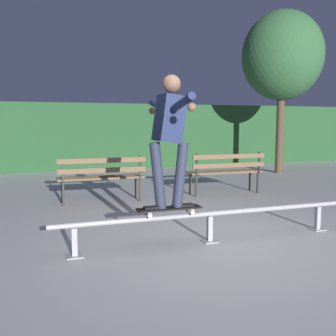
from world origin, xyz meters
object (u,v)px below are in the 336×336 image
object	(u,v)px
park_bench_leftmost	(102,174)
tree_far_right	(282,56)
park_bench_left_center	(226,169)
skateboard	(169,209)
grind_rail	(210,218)
skateboarder	(169,130)

from	to	relation	value
park_bench_leftmost	tree_far_right	xyz separation A→B (m)	(5.73, 2.63, 2.84)
park_bench_left_center	skateboard	bearing A→B (deg)	-128.59
park_bench_left_center	grind_rail	bearing A→B (deg)	-121.36
skateboard	park_bench_left_center	bearing A→B (deg)	51.41
skateboarder	tree_far_right	world-z (taller)	tree_far_right
skateboard	skateboarder	distance (m)	0.94
grind_rail	park_bench_left_center	size ratio (longest dim) A/B	2.42
grind_rail	park_bench_leftmost	bearing A→B (deg)	106.56
skateboard	grind_rail	bearing A→B (deg)	-0.00
skateboarder	park_bench_leftmost	size ratio (longest dim) A/B	0.97
grind_rail	skateboard	xyz separation A→B (m)	(-0.54, 0.00, 0.16)
park_bench_left_center	tree_far_right	size ratio (longest dim) A/B	0.34
grind_rail	park_bench_left_center	xyz separation A→B (m)	(1.73, 2.85, 0.24)
park_bench_leftmost	skateboarder	bearing A→B (deg)	-83.73
park_bench_leftmost	park_bench_left_center	size ratio (longest dim) A/B	1.00
tree_far_right	park_bench_left_center	bearing A→B (deg)	-140.15
skateboard	tree_far_right	bearing A→B (deg)	45.28
grind_rail	park_bench_left_center	world-z (taller)	park_bench_left_center
grind_rail	skateboard	world-z (taller)	skateboard
skateboard	skateboarder	bearing A→B (deg)	0.21
skateboarder	park_bench_left_center	distance (m)	3.74
skateboarder	park_bench_left_center	xyz separation A→B (m)	(2.27, 2.85, -0.86)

